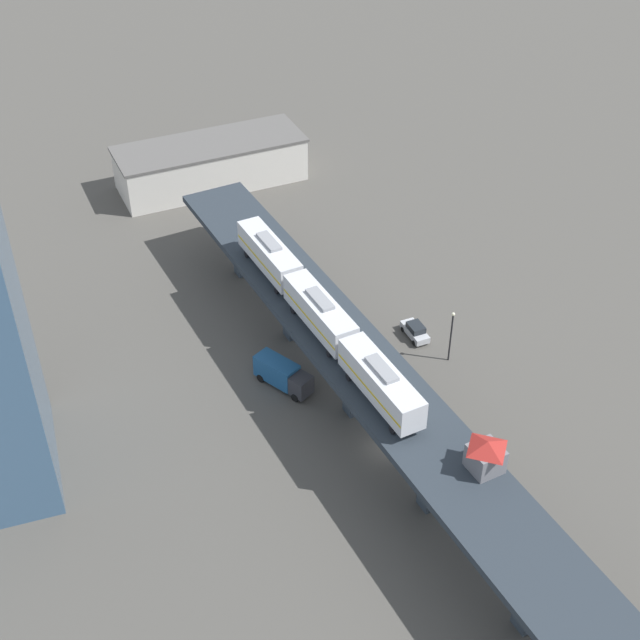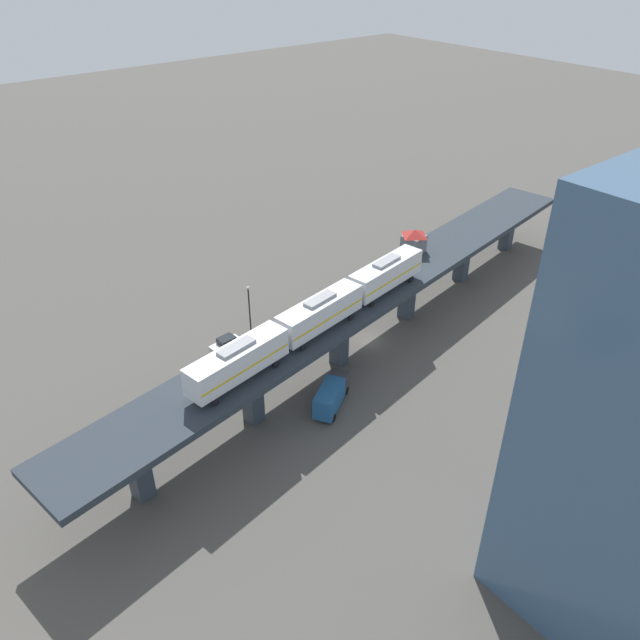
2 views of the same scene
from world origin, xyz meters
name	(u,v)px [view 2 (image 2 of 2)]	position (x,y,z in m)	size (l,w,h in m)	color
ground_plane	(369,341)	(0.00, 0.00, 0.00)	(400.00, 400.00, 0.00)	#4C4944
elevated_viaduct	(373,297)	(0.03, -0.18, 6.88)	(22.84, 92.17, 8.03)	#283039
subway_train	(320,312)	(-3.24, 11.36, 10.57)	(8.65, 37.17, 4.45)	silver
signal_hut	(414,240)	(4.38, -12.20, 9.82)	(3.69, 3.69, 3.40)	slate
street_car_blue	(385,283)	(9.21, -11.80, 0.94)	(3.38, 4.75, 1.89)	#233D93
street_car_white	(417,266)	(9.90, -19.70, 0.94)	(3.17, 4.75, 1.89)	silver
street_car_silver	(226,344)	(10.52, 16.26, 0.94)	(2.25, 4.54, 1.89)	#B7BABF
delivery_truck	(331,394)	(-7.16, 12.84, 1.76)	(5.68, 7.31, 3.20)	#333338
street_lamp	(249,305)	(12.52, 11.04, 4.11)	(0.44, 0.44, 6.94)	black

